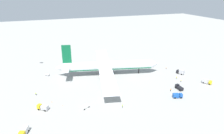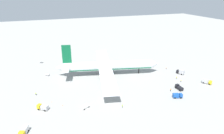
{
  "view_description": "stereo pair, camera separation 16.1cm",
  "coord_description": "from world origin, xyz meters",
  "px_view_note": "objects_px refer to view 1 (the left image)",
  "views": [
    {
      "loc": [
        -42.56,
        -122.59,
        56.42
      ],
      "look_at": [
        0.76,
        -3.65,
        7.06
      ],
      "focal_mm": 32.05,
      "sensor_mm": 36.0,
      "label": 1
    },
    {
      "loc": [
        -42.41,
        -122.64,
        56.42
      ],
      "look_at": [
        0.76,
        -3.65,
        7.06
      ],
      "focal_mm": 32.05,
      "sensor_mm": 36.0,
      "label": 2
    }
  ],
  "objects_px": {
    "airliner": "(107,66)",
    "ground_worker_0": "(122,106)",
    "service_truck_1": "(179,87)",
    "service_truck_3": "(43,107)",
    "baggage_cart_0": "(41,62)",
    "traffic_cone_2": "(63,105)",
    "service_truck_4": "(24,131)",
    "ground_worker_4": "(171,90)",
    "ground_worker_5": "(36,94)",
    "baggage_cart_1": "(48,75)",
    "service_truck_5": "(207,81)",
    "service_van": "(85,106)",
    "ground_worker_1": "(177,78)",
    "service_truck_2": "(181,72)",
    "traffic_cone_0": "(52,102)",
    "ground_worker_2": "(166,68)",
    "traffic_cone_1": "(152,62)",
    "ground_worker_3": "(181,81)",
    "service_truck_0": "(177,95)"
  },
  "relations": [
    {
      "from": "ground_worker_5",
      "to": "traffic_cone_2",
      "type": "distance_m",
      "value": 21.06
    },
    {
      "from": "service_truck_1",
      "to": "baggage_cart_1",
      "type": "height_order",
      "value": "service_truck_1"
    },
    {
      "from": "service_truck_3",
      "to": "service_truck_5",
      "type": "relative_size",
      "value": 0.97
    },
    {
      "from": "service_van",
      "to": "baggage_cart_0",
      "type": "relative_size",
      "value": 1.76
    },
    {
      "from": "service_truck_4",
      "to": "ground_worker_4",
      "type": "height_order",
      "value": "service_truck_4"
    },
    {
      "from": "ground_worker_0",
      "to": "traffic_cone_1",
      "type": "height_order",
      "value": "ground_worker_0"
    },
    {
      "from": "service_truck_4",
      "to": "ground_worker_0",
      "type": "distance_m",
      "value": 46.39
    },
    {
      "from": "service_van",
      "to": "ground_worker_0",
      "type": "bearing_deg",
      "value": -18.99
    },
    {
      "from": "service_truck_1",
      "to": "service_truck_3",
      "type": "bearing_deg",
      "value": 176.25
    },
    {
      "from": "ground_worker_3",
      "to": "traffic_cone_0",
      "type": "bearing_deg",
      "value": 178.08
    },
    {
      "from": "ground_worker_5",
      "to": "baggage_cart_1",
      "type": "bearing_deg",
      "value": 73.29
    },
    {
      "from": "service_truck_5",
      "to": "ground_worker_1",
      "type": "xyz_separation_m",
      "value": [
        -13.6,
        12.51,
        -0.66
      ]
    },
    {
      "from": "service_truck_3",
      "to": "ground_worker_3",
      "type": "xyz_separation_m",
      "value": [
        85.76,
        3.09,
        -0.67
      ]
    },
    {
      "from": "service_van",
      "to": "traffic_cone_0",
      "type": "distance_m",
      "value": 19.49
    },
    {
      "from": "ground_worker_3",
      "to": "traffic_cone_1",
      "type": "bearing_deg",
      "value": 87.1
    },
    {
      "from": "ground_worker_3",
      "to": "ground_worker_4",
      "type": "height_order",
      "value": "ground_worker_4"
    },
    {
      "from": "service_truck_0",
      "to": "service_truck_5",
      "type": "bearing_deg",
      "value": 16.73
    },
    {
      "from": "service_truck_5",
      "to": "service_truck_2",
      "type": "bearing_deg",
      "value": 106.84
    },
    {
      "from": "ground_worker_1",
      "to": "ground_worker_2",
      "type": "bearing_deg",
      "value": 78.61
    },
    {
      "from": "baggage_cart_0",
      "to": "baggage_cart_1",
      "type": "relative_size",
      "value": 0.93
    },
    {
      "from": "service_truck_4",
      "to": "ground_worker_3",
      "type": "bearing_deg",
      "value": 11.75
    },
    {
      "from": "service_truck_1",
      "to": "service_truck_2",
      "type": "xyz_separation_m",
      "value": [
        16.12,
        19.27,
        0.38
      ]
    },
    {
      "from": "service_truck_5",
      "to": "service_van",
      "type": "distance_m",
      "value": 79.32
    },
    {
      "from": "airliner",
      "to": "baggage_cart_1",
      "type": "relative_size",
      "value": 27.23
    },
    {
      "from": "service_truck_2",
      "to": "service_truck_3",
      "type": "distance_m",
      "value": 95.08
    },
    {
      "from": "service_truck_1",
      "to": "traffic_cone_2",
      "type": "relative_size",
      "value": 9.98
    },
    {
      "from": "ground_worker_0",
      "to": "ground_worker_4",
      "type": "relative_size",
      "value": 1.0
    },
    {
      "from": "ground_worker_5",
      "to": "service_truck_4",
      "type": "bearing_deg",
      "value": -98.18
    },
    {
      "from": "service_truck_2",
      "to": "baggage_cart_1",
      "type": "bearing_deg",
      "value": 161.79
    },
    {
      "from": "ground_worker_4",
      "to": "service_truck_3",
      "type": "bearing_deg",
      "value": 175.92
    },
    {
      "from": "traffic_cone_0",
      "to": "ground_worker_2",
      "type": "bearing_deg",
      "value": 12.93
    },
    {
      "from": "ground_worker_3",
      "to": "ground_worker_0",
      "type": "bearing_deg",
      "value": -162.61
    },
    {
      "from": "ground_worker_4",
      "to": "traffic_cone_0",
      "type": "bearing_deg",
      "value": 170.77
    },
    {
      "from": "baggage_cart_0",
      "to": "traffic_cone_2",
      "type": "bearing_deg",
      "value": -83.44
    },
    {
      "from": "traffic_cone_0",
      "to": "ground_worker_1",
      "type": "bearing_deg",
      "value": 1.65
    },
    {
      "from": "service_truck_3",
      "to": "ground_worker_4",
      "type": "height_order",
      "value": "service_truck_3"
    },
    {
      "from": "service_truck_5",
      "to": "ground_worker_3",
      "type": "xyz_separation_m",
      "value": [
        -13.87,
        7.46,
        -0.73
      ]
    },
    {
      "from": "service_truck_2",
      "to": "service_truck_3",
      "type": "relative_size",
      "value": 1.01
    },
    {
      "from": "traffic_cone_1",
      "to": "ground_worker_2",
      "type": "bearing_deg",
      "value": -84.22
    },
    {
      "from": "service_truck_3",
      "to": "service_truck_4",
      "type": "xyz_separation_m",
      "value": [
        -8.06,
        -16.43,
        0.11
      ]
    },
    {
      "from": "traffic_cone_0",
      "to": "traffic_cone_2",
      "type": "bearing_deg",
      "value": -47.14
    },
    {
      "from": "service_truck_4",
      "to": "ground_worker_0",
      "type": "bearing_deg",
      "value": 5.69
    },
    {
      "from": "ground_worker_4",
      "to": "traffic_cone_2",
      "type": "distance_m",
      "value": 62.56
    },
    {
      "from": "ground_worker_4",
      "to": "ground_worker_1",
      "type": "bearing_deg",
      "value": 43.43
    },
    {
      "from": "baggage_cart_1",
      "to": "traffic_cone_2",
      "type": "relative_size",
      "value": 5.44
    },
    {
      "from": "service_truck_5",
      "to": "traffic_cone_0",
      "type": "bearing_deg",
      "value": 173.89
    },
    {
      "from": "airliner",
      "to": "service_truck_4",
      "type": "xyz_separation_m",
      "value": [
        -52.46,
        -47.02,
        -5.08
      ]
    },
    {
      "from": "airliner",
      "to": "ground_worker_0",
      "type": "xyz_separation_m",
      "value": [
        -6.3,
        -42.42,
        -5.77
      ]
    },
    {
      "from": "service_truck_3",
      "to": "ground_worker_1",
      "type": "relative_size",
      "value": 3.35
    },
    {
      "from": "service_truck_5",
      "to": "traffic_cone_2",
      "type": "relative_size",
      "value": 10.84
    }
  ]
}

